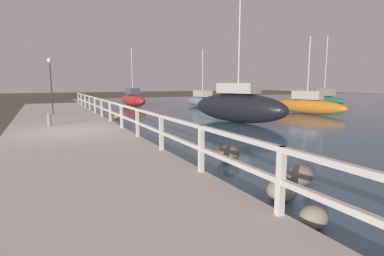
% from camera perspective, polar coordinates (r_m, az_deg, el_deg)
% --- Properties ---
extents(ground_plane, '(120.00, 120.00, 0.00)m').
position_cam_1_polar(ground_plane, '(12.46, -22.54, -1.75)').
color(ground_plane, '#4C473D').
extents(dock_walkway, '(4.36, 36.00, 0.26)m').
position_cam_1_polar(dock_walkway, '(12.44, -22.57, -1.17)').
color(dock_walkway, beige).
rests_on(dock_walkway, ground).
extents(railing, '(0.10, 32.50, 0.98)m').
position_cam_1_polar(railing, '(12.65, -13.33, 3.02)').
color(railing, silver).
rests_on(railing, dock_walkway).
extents(boulder_downstream, '(0.43, 0.38, 0.32)m').
position_cam_1_polar(boulder_downstream, '(4.87, 22.12, -15.45)').
color(boulder_downstream, gray).
rests_on(boulder_downstream, ground).
extents(boulder_far_strip, '(0.51, 0.46, 0.39)m').
position_cam_1_polar(boulder_far_strip, '(5.67, 16.50, -11.35)').
color(boulder_far_strip, gray).
rests_on(boulder_far_strip, ground).
extents(boulder_water_edge, '(0.57, 0.51, 0.43)m').
position_cam_1_polar(boulder_water_edge, '(6.60, 19.88, -8.46)').
color(boulder_water_edge, slate).
rests_on(boulder_water_edge, ground).
extents(boulder_mid_strip, '(0.42, 0.38, 0.31)m').
position_cam_1_polar(boulder_mid_strip, '(17.95, -14.08, 2.12)').
color(boulder_mid_strip, gray).
rests_on(boulder_mid_strip, ground).
extents(boulder_upstream, '(0.61, 0.55, 0.46)m').
position_cam_1_polar(boulder_upstream, '(8.09, 6.97, -4.81)').
color(boulder_upstream, '#666056').
rests_on(boulder_upstream, ground).
extents(mooring_bollard, '(0.17, 0.17, 0.58)m').
position_cam_1_polar(mooring_bollard, '(14.26, -25.56, 1.52)').
color(mooring_bollard, gray).
rests_on(mooring_bollard, dock_walkway).
extents(dock_lamp, '(0.30, 0.30, 3.28)m').
position_cam_1_polar(dock_lamp, '(19.75, -25.41, 9.83)').
color(dock_lamp, '#2D2D33').
rests_on(dock_lamp, dock_walkway).
extents(sailboat_green, '(1.35, 4.62, 6.43)m').
position_cam_1_polar(sailboat_green, '(31.21, 23.82, 5.15)').
color(sailboat_green, '#236B42').
rests_on(sailboat_green, water_surface).
extents(sailboat_gray, '(1.59, 5.15, 4.89)m').
position_cam_1_polar(sailboat_gray, '(26.11, 2.03, 5.20)').
color(sailboat_gray, gray).
rests_on(sailboat_gray, water_surface).
extents(sailboat_orange, '(1.96, 5.69, 5.15)m').
position_cam_1_polar(sailboat_orange, '(22.04, 21.01, 4.16)').
color(sailboat_orange, orange).
rests_on(sailboat_orange, water_surface).
extents(sailboat_red, '(1.84, 4.71, 5.12)m').
position_cam_1_polar(sailboat_red, '(27.48, -11.17, 5.36)').
color(sailboat_red, red).
rests_on(sailboat_red, water_surface).
extents(sailboat_black, '(3.24, 5.95, 7.88)m').
position_cam_1_polar(sailboat_black, '(16.12, 8.73, 4.17)').
color(sailboat_black, black).
rests_on(sailboat_black, water_surface).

